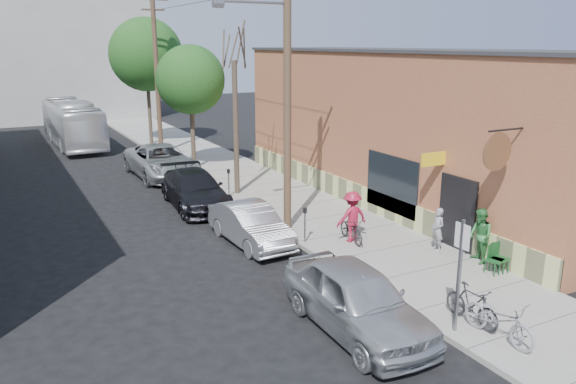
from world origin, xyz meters
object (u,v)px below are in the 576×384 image
patio_chair_b (495,260)px  car_2 (195,190)px  sign_post (460,265)px  parking_meter_far (229,178)px  patron_grey (438,230)px  bus (72,123)px  utility_pole_near (286,86)px  parked_bike_a (472,305)px  cyclist (352,217)px  patron_green (480,236)px  tree_leafy_mid (190,80)px  patio_chair_a (500,258)px  car_1 (251,225)px  car_0 (357,299)px  parking_meter_near (305,219)px  tree_bare (236,129)px  parked_bike_b (499,319)px  tree_leafy_far (146,55)px  car_3 (162,161)px

patio_chair_b → car_2: bearing=92.6°
sign_post → parking_meter_far: bearing=90.4°
sign_post → patron_grey: 5.55m
bus → parking_meter_far: bearing=-78.1°
utility_pole_near → parked_bike_a: bearing=-86.2°
cyclist → bus: size_ratio=0.16×
utility_pole_near → car_2: size_ratio=1.89×
patron_green → tree_leafy_mid: bearing=-146.3°
tree_leafy_mid → patio_chair_a: size_ratio=7.56×
patio_chair_a → patio_chair_b: (-0.20, -0.00, 0.00)m
patio_chair_b → car_1: car_1 is taller
parking_meter_far → car_0: 12.74m
parking_meter_near → car_0: car_0 is taller
cyclist → car_0: (-3.32, -5.05, -0.21)m
parked_bike_a → car_1: size_ratio=0.39×
car_0 → parking_meter_far: bearing=83.2°
utility_pole_near → sign_post: bearing=-90.3°
car_0 → bus: 30.65m
patron_grey → car_1: bearing=-120.5°
tree_bare → parked_bike_b: 15.30m
tree_bare → patio_chair_a: size_ratio=6.78×
parking_meter_far → patio_chair_b: (3.65, -11.95, -0.39)m
patron_grey → parked_bike_a: 5.04m
tree_leafy_far → car_1: bearing=-95.7°
parking_meter_near → car_1: 1.93m
parking_meter_near → cyclist: size_ratio=0.69×
parked_bike_b → car_1: size_ratio=0.46×
bus → parked_bike_b: bearing=-82.7°
parking_meter_far → sign_post: bearing=-89.6°
car_0 → car_2: bearing=91.1°
cyclist → car_1: (-3.04, 1.78, -0.34)m
car_1 → car_3: size_ratio=0.71×
parking_meter_far → tree_bare: 2.25m
patio_chair_b → car_2: 12.71m
patron_grey → parked_bike_a: patron_grey is taller
parking_meter_near → cyclist: bearing=-24.2°
patron_grey → car_2: 10.60m
parking_meter_near → patio_chair_a: size_ratio=1.41×
cyclist → parked_bike_b: 7.24m
utility_pole_near → car_1: bearing=-162.0°
patio_chair_a → car_2: car_2 is taller
tree_bare → patio_chair_b: size_ratio=6.78×
car_1 → car_3: 11.50m
parked_bike_a → bus: size_ratio=0.15×
utility_pole_near → tree_bare: size_ratio=1.68×
tree_leafy_mid → utility_pole_near: bearing=-92.0°
car_0 → car_2: car_0 is taller
patio_chair_a → car_1: size_ratio=0.21×
patron_grey → patron_green: bearing=24.5°
parking_meter_far → parked_bike_b: (0.70, -14.74, -0.32)m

